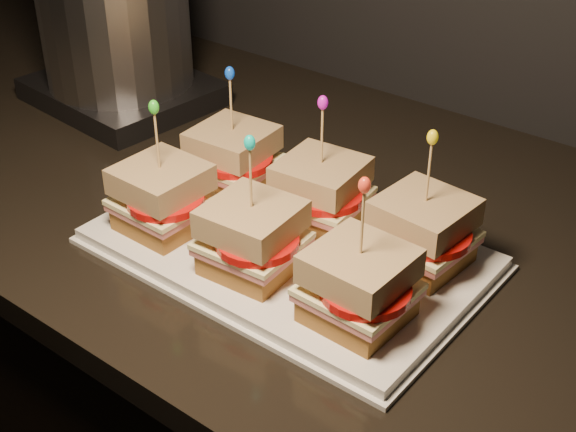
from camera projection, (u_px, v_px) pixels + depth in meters
The scene contains 46 objects.
granite_slab at pixel (400, 249), 0.98m from camera, with size 2.45×0.74×0.04m, color black.
platter at pixel (288, 249), 0.93m from camera, with size 0.43×0.27×0.02m, color white.
platter_rim at pixel (288, 254), 0.93m from camera, with size 0.45×0.28×0.01m, color white.
sandwich_0_bread_bot at pixel (234, 177), 1.03m from camera, with size 0.09×0.09×0.03m, color brown.
sandwich_0_ham at pixel (233, 165), 1.02m from camera, with size 0.10×0.10×0.01m, color #C75F5D.
sandwich_0_cheese at pixel (233, 161), 1.02m from camera, with size 0.10×0.10×0.01m, color #FFF6AA.
sandwich_0_tomato at pixel (237, 160), 1.01m from camera, with size 0.09×0.09×0.01m, color red.
sandwich_0_bread_top at pixel (232, 141), 1.01m from camera, with size 0.09×0.09×0.03m, color brown.
sandwich_0_pick at pixel (231, 108), 0.98m from camera, with size 0.00×0.00×0.09m, color tan.
sandwich_0_frill at pixel (230, 73), 0.96m from camera, with size 0.01×0.01×0.02m, color blue.
sandwich_1_bread_bot at pixel (320, 212), 0.96m from camera, with size 0.09×0.09×0.03m, color brown.
sandwich_1_ham at pixel (320, 200), 0.95m from camera, with size 0.10×0.10×0.01m, color #C75F5D.
sandwich_1_cheese at pixel (320, 195), 0.95m from camera, with size 0.10×0.10×0.01m, color #FFF6AA.
sandwich_1_tomato at pixel (326, 194), 0.93m from camera, with size 0.09×0.09×0.01m, color red.
sandwich_1_bread_top at pixel (321, 174), 0.93m from camera, with size 0.09×0.09×0.03m, color brown.
sandwich_1_pick at pixel (322, 139), 0.91m from camera, with size 0.00×0.00×0.09m, color tan.
sandwich_1_frill at pixel (323, 103), 0.88m from camera, with size 0.01×0.01×0.02m, color #C70FC7.
sandwich_2_bread_bot at pixel (420, 252), 0.89m from camera, with size 0.09×0.09×0.03m, color brown.
sandwich_2_ham at pixel (422, 240), 0.88m from camera, with size 0.10×0.10×0.01m, color #C75F5D.
sandwich_2_cheese at pixel (422, 234), 0.88m from camera, with size 0.10×0.10×0.01m, color #FFF6AA.
sandwich_2_tomato at pixel (430, 235), 0.86m from camera, with size 0.09×0.09×0.01m, color red.
sandwich_2_bread_top at pixel (424, 213), 0.86m from camera, with size 0.09×0.09×0.03m, color brown.
sandwich_2_pick at pixel (428, 176), 0.84m from camera, with size 0.00×0.00×0.09m, color tan.
sandwich_2_frill at pixel (433, 137), 0.81m from camera, with size 0.01×0.01×0.02m, color yellow.
sandwich_3_bread_bot at pixel (164, 217), 0.95m from camera, with size 0.09×0.09×0.03m, color brown.
sandwich_3_ham at pixel (163, 205), 0.94m from camera, with size 0.10×0.10×0.01m, color #C75F5D.
sandwich_3_cheese at pixel (163, 200), 0.94m from camera, with size 0.10×0.10×0.01m, color #FFF6AA.
sandwich_3_tomato at pixel (166, 200), 0.92m from camera, with size 0.09×0.09×0.01m, color red.
sandwich_3_bread_top at pixel (161, 179), 0.92m from camera, with size 0.09×0.09×0.03m, color brown.
sandwich_3_pick at pixel (157, 144), 0.90m from camera, with size 0.00×0.00×0.09m, color tan.
sandwich_3_frill at pixel (154, 107), 0.87m from camera, with size 0.01×0.01×0.02m, color green.
sandwich_4_bread_bot at pixel (253, 259), 0.88m from camera, with size 0.09×0.09×0.03m, color brown.
sandwich_4_ham at pixel (253, 246), 0.87m from camera, with size 0.10×0.10×0.01m, color #C75F5D.
sandwich_4_cheese at pixel (252, 241), 0.87m from camera, with size 0.10×0.10×0.01m, color #FFF6AA.
sandwich_4_tomato at pixel (257, 241), 0.85m from camera, with size 0.09×0.09×0.01m, color red.
sandwich_4_bread_top at pixel (252, 219), 0.85m from camera, with size 0.09×0.09×0.03m, color brown.
sandwich_4_pick at pixel (251, 182), 0.83m from camera, with size 0.00×0.00×0.09m, color tan.
sandwich_4_frill at pixel (250, 143), 0.80m from camera, with size 0.01×0.01×0.02m, color #06C0AC.
sandwich_5_bread_bot at pixel (357, 308), 0.81m from camera, with size 0.09×0.09×0.03m, color brown.
sandwich_5_ham at pixel (358, 294), 0.80m from camera, with size 0.10×0.10×0.01m, color #C75F5D.
sandwich_5_cheese at pixel (358, 289), 0.79m from camera, with size 0.10×0.10×0.01m, color #FFF6AA.
sandwich_5_tomato at pixel (366, 290), 0.78m from camera, with size 0.09×0.09×0.01m, color red.
sandwich_5_bread_top at pixel (360, 266), 0.78m from camera, with size 0.09×0.09×0.03m, color brown.
sandwich_5_pick at pixel (362, 227), 0.75m from camera, with size 0.00×0.00×0.09m, color tan.
sandwich_5_frill at pixel (365, 185), 0.73m from camera, with size 0.01×0.01×0.02m, color #F03A22.
appliance_base at pixel (123, 91), 1.30m from camera, with size 0.28×0.23×0.03m, color #262628.
Camera 1 is at (0.57, 0.92, 1.46)m, focal length 50.00 mm.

